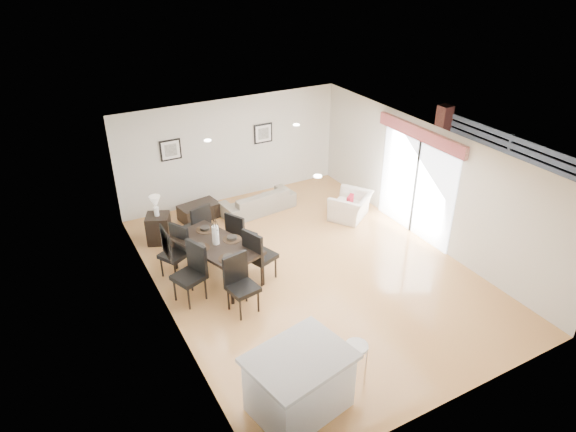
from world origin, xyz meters
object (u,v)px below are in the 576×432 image
armchair (350,206)px  dining_chair_wfar (176,248)px  dining_chair_head (239,280)px  dining_chair_foot (198,225)px  kitchen_island (299,382)px  bar_stool (356,351)px  sofa (258,201)px  dining_chair_enear (257,253)px  side_table (159,229)px  dining_chair_efar (239,233)px  dining_chair_wnear (192,269)px  coffee_table (199,211)px  dining_table (217,247)px

armchair → dining_chair_wfar: bearing=-30.6°
dining_chair_head → dining_chair_foot: (0.05, 2.34, -0.01)m
armchair → kitchen_island: size_ratio=0.61×
dining_chair_head → bar_stool: bearing=-82.5°
kitchen_island → dining_chair_head: bearing=74.4°
sofa → dining_chair_enear: (-1.31, -2.73, 0.37)m
armchair → kitchen_island: (-4.05, -4.53, 0.19)m
side_table → bar_stool: 5.86m
dining_chair_head → dining_chair_foot: bearing=78.9°
dining_chair_enear → kitchen_island: size_ratio=0.72×
dining_chair_wfar → kitchen_island: 4.27m
dining_chair_efar → bar_stool: (0.11, -4.16, 0.05)m
dining_chair_wnear → dining_chair_head: (0.65, -0.73, -0.02)m
armchair → dining_chair_wnear: bearing=-18.8°
armchair → dining_chair_efar: (-3.17, -0.37, 0.29)m
dining_chair_enear → coffee_table: dining_chair_enear is taller
dining_chair_wfar → kitchen_island: (0.47, -4.24, -0.10)m
sofa → dining_chair_head: size_ratio=1.68×
dining_table → dining_chair_wfar: dining_chair_wfar is taller
dining_chair_efar → dining_chair_enear: bearing=152.1°
armchair → dining_table: 3.94m
sofa → kitchen_island: bearing=63.8°
kitchen_island → dining_chair_enear: bearing=63.5°
dining_chair_efar → dining_chair_foot: dining_chair_foot is taller
dining_chair_efar → dining_chair_foot: 0.98m
dining_chair_head → coffee_table: size_ratio=1.19×
dining_chair_efar → kitchen_island: 4.25m
dining_table → kitchen_island: bearing=-112.3°
side_table → kitchen_island: (0.45, -5.67, 0.17)m
dining_chair_head → coffee_table: dining_chair_head is taller
sofa → dining_table: dining_table is taller
side_table → dining_chair_head: bearing=-78.3°
dining_chair_wfar → coffee_table: dining_chair_wfar is taller
dining_table → bar_stool: bearing=-97.2°
dining_table → side_table: bearing=89.8°
dining_chair_efar → side_table: size_ratio=1.63×
sofa → bar_stool: 6.08m
dining_chair_wnear → coffee_table: 3.26m
dining_chair_head → dining_chair_foot: dining_chair_head is taller
dining_chair_wnear → bar_stool: bearing=2.9°
coffee_table → side_table: size_ratio=1.41×
kitchen_island → armchair: bearing=36.9°
dining_chair_enear → bar_stool: size_ratio=1.49×
dining_chair_head → dining_chair_wnear: bearing=121.6°
sofa → side_table: (-2.63, -0.28, 0.06)m
armchair → side_table: bearing=-48.5°
sofa → dining_chair_wfar: dining_chair_wfar is taller
dining_chair_wfar → dining_chair_foot: bearing=104.5°
dining_table → kitchen_island: kitchen_island is taller
dining_chair_head → dining_chair_enear: bearing=34.2°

